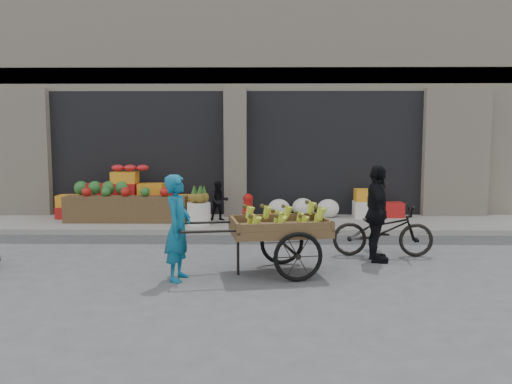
{
  "coord_description": "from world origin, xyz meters",
  "views": [
    {
      "loc": [
        0.65,
        -7.38,
        2.01
      ],
      "look_at": [
        0.55,
        1.31,
        1.1
      ],
      "focal_mm": 35.0,
      "sensor_mm": 36.0,
      "label": 1
    }
  ],
  "objects_px": {
    "pineapple_bin": "(199,214)",
    "cyclist": "(377,214)",
    "fire_hydrant": "(248,208)",
    "banana_cart": "(276,225)",
    "seated_person": "(219,201)",
    "orange_bucket": "(271,219)",
    "bicycle": "(383,230)",
    "vendor_woman": "(178,228)"
  },
  "relations": [
    {
      "from": "pineapple_bin",
      "to": "banana_cart",
      "type": "relative_size",
      "value": 0.2
    },
    {
      "from": "cyclist",
      "to": "vendor_woman",
      "type": "bearing_deg",
      "value": 113.36
    },
    {
      "from": "seated_person",
      "to": "cyclist",
      "type": "relative_size",
      "value": 0.58
    },
    {
      "from": "fire_hydrant",
      "to": "orange_bucket",
      "type": "height_order",
      "value": "fire_hydrant"
    },
    {
      "from": "pineapple_bin",
      "to": "orange_bucket",
      "type": "bearing_deg",
      "value": -3.58
    },
    {
      "from": "banana_cart",
      "to": "fire_hydrant",
      "type": "bearing_deg",
      "value": 87.64
    },
    {
      "from": "fire_hydrant",
      "to": "seated_person",
      "type": "height_order",
      "value": "seated_person"
    },
    {
      "from": "fire_hydrant",
      "to": "banana_cart",
      "type": "bearing_deg",
      "value": -81.68
    },
    {
      "from": "fire_hydrant",
      "to": "banana_cart",
      "type": "relative_size",
      "value": 0.28
    },
    {
      "from": "vendor_woman",
      "to": "cyclist",
      "type": "relative_size",
      "value": 0.95
    },
    {
      "from": "orange_bucket",
      "to": "vendor_woman",
      "type": "relative_size",
      "value": 0.21
    },
    {
      "from": "orange_bucket",
      "to": "seated_person",
      "type": "relative_size",
      "value": 0.34
    },
    {
      "from": "fire_hydrant",
      "to": "orange_bucket",
      "type": "xyz_separation_m",
      "value": [
        0.5,
        -0.05,
        -0.23
      ]
    },
    {
      "from": "pineapple_bin",
      "to": "cyclist",
      "type": "distance_m",
      "value": 4.38
    },
    {
      "from": "banana_cart",
      "to": "vendor_woman",
      "type": "height_order",
      "value": "vendor_woman"
    },
    {
      "from": "banana_cart",
      "to": "vendor_woman",
      "type": "relative_size",
      "value": 1.69
    },
    {
      "from": "seated_person",
      "to": "vendor_woman",
      "type": "distance_m",
      "value": 4.57
    },
    {
      "from": "seated_person",
      "to": "orange_bucket",
      "type": "bearing_deg",
      "value": -40.26
    },
    {
      "from": "bicycle",
      "to": "banana_cart",
      "type": "bearing_deg",
      "value": 124.79
    },
    {
      "from": "seated_person",
      "to": "bicycle",
      "type": "distance_m",
      "value": 4.35
    },
    {
      "from": "orange_bucket",
      "to": "cyclist",
      "type": "bearing_deg",
      "value": -58.23
    },
    {
      "from": "pineapple_bin",
      "to": "vendor_woman",
      "type": "xyz_separation_m",
      "value": [
        0.2,
        -3.97,
        0.39
      ]
    },
    {
      "from": "fire_hydrant",
      "to": "orange_bucket",
      "type": "distance_m",
      "value": 0.55
    },
    {
      "from": "pineapple_bin",
      "to": "orange_bucket",
      "type": "distance_m",
      "value": 1.61
    },
    {
      "from": "seated_person",
      "to": "cyclist",
      "type": "distance_m",
      "value": 4.51
    },
    {
      "from": "seated_person",
      "to": "vendor_woman",
      "type": "bearing_deg",
      "value": -102.45
    },
    {
      "from": "seated_person",
      "to": "banana_cart",
      "type": "xyz_separation_m",
      "value": [
        1.22,
        -4.19,
        0.16
      ]
    },
    {
      "from": "fire_hydrant",
      "to": "vendor_woman",
      "type": "bearing_deg",
      "value": -102.88
    },
    {
      "from": "orange_bucket",
      "to": "banana_cart",
      "type": "bearing_deg",
      "value": -89.7
    },
    {
      "from": "seated_person",
      "to": "banana_cart",
      "type": "height_order",
      "value": "seated_person"
    },
    {
      "from": "bicycle",
      "to": "cyclist",
      "type": "relative_size",
      "value": 1.07
    },
    {
      "from": "seated_person",
      "to": "vendor_woman",
      "type": "relative_size",
      "value": 0.61
    },
    {
      "from": "pineapple_bin",
      "to": "vendor_woman",
      "type": "relative_size",
      "value": 0.34
    },
    {
      "from": "seated_person",
      "to": "bicycle",
      "type": "xyz_separation_m",
      "value": [
        3.1,
        -3.05,
        -0.13
      ]
    },
    {
      "from": "banana_cart",
      "to": "vendor_woman",
      "type": "distance_m",
      "value": 1.46
    },
    {
      "from": "fire_hydrant",
      "to": "vendor_woman",
      "type": "relative_size",
      "value": 0.47
    },
    {
      "from": "cyclist",
      "to": "seated_person",
      "type": "bearing_deg",
      "value": 43.56
    },
    {
      "from": "vendor_woman",
      "to": "orange_bucket",
      "type": "bearing_deg",
      "value": -11.27
    },
    {
      "from": "orange_bucket",
      "to": "bicycle",
      "type": "bearing_deg",
      "value": -50.98
    },
    {
      "from": "fire_hydrant",
      "to": "banana_cart",
      "type": "height_order",
      "value": "banana_cart"
    },
    {
      "from": "orange_bucket",
      "to": "seated_person",
      "type": "distance_m",
      "value": 1.42
    },
    {
      "from": "banana_cart",
      "to": "seated_person",
      "type": "bearing_deg",
      "value": 95.52
    }
  ]
}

